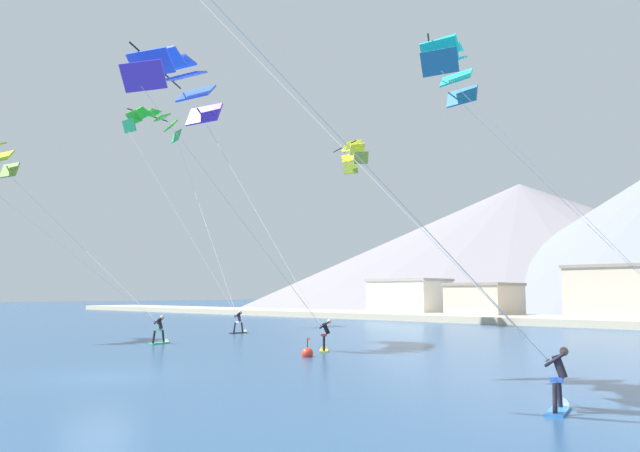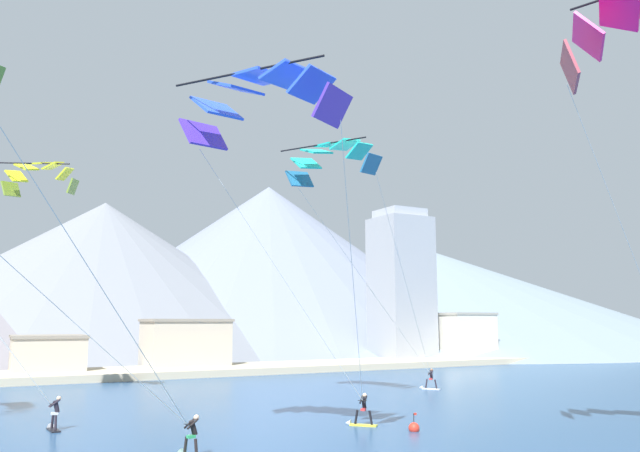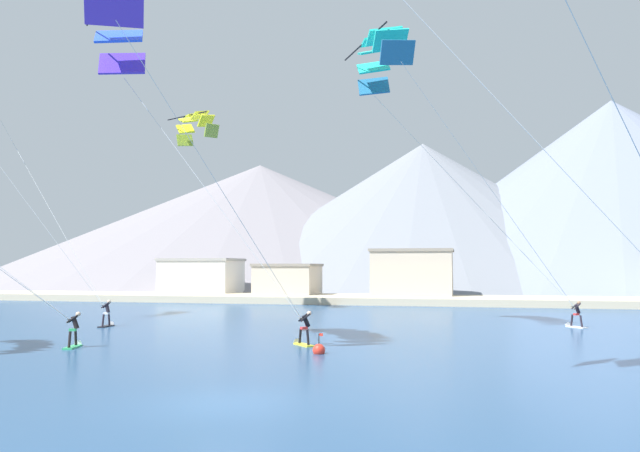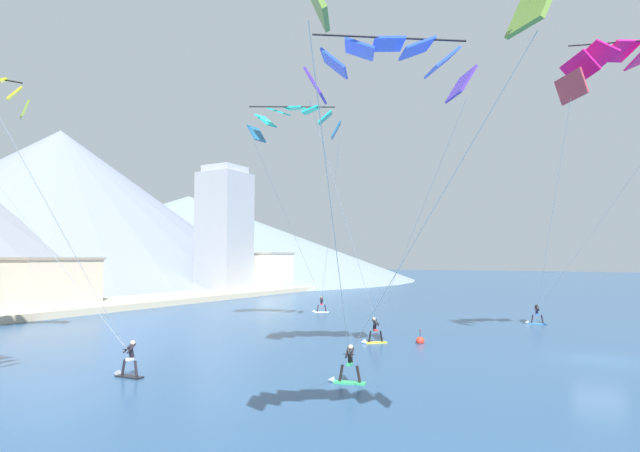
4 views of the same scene
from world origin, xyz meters
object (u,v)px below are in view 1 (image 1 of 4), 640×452
object	(u,v)px
kitesurfer_far_left	(241,326)
parafoil_kite_mid_center	(448,65)
kitesurfer_far_right	(325,341)
parafoil_kite_far_right	(175,79)
parafoil_kite_distant_high_outer	(353,153)
kitesurfer_near_lead	(161,335)
kitesurfer_near_trail	(560,391)
parafoil_kite_far_left	(153,122)
race_marker_buoy	(307,353)

from	to	relation	value
kitesurfer_far_left	parafoil_kite_mid_center	size ratio (longest dim) A/B	0.11
kitesurfer_far_right	parafoil_kite_far_right	world-z (taller)	parafoil_kite_far_right
parafoil_kite_distant_high_outer	kitesurfer_near_lead	bearing A→B (deg)	-78.81
kitesurfer_near_trail	kitesurfer_far_right	xyz separation A→B (m)	(-15.75, 8.14, 0.02)
kitesurfer_near_lead	parafoil_kite_far_left	xyz separation A→B (m)	(-16.49, 9.12, 18.03)
parafoil_kite_mid_center	parafoil_kite_far_left	size ratio (longest dim) A/B	0.91
kitesurfer_near_trail	parafoil_kite_mid_center	bearing A→B (deg)	128.37
parafoil_kite_distant_high_outer	race_marker_buoy	xyz separation A→B (m)	(16.41, -22.89, -16.04)
parafoil_kite_mid_center	parafoil_kite_distant_high_outer	xyz separation A→B (m)	(-17.89, 12.08, -0.70)
kitesurfer_far_left	kitesurfer_far_right	size ratio (longest dim) A/B	1.03
kitesurfer_far_left	parafoil_kite_far_left	bearing A→B (deg)	-178.05
kitesurfer_far_left	race_marker_buoy	world-z (taller)	kitesurfer_far_left
parafoil_kite_far_left	race_marker_buoy	size ratio (longest dim) A/B	18.01
parafoil_kite_far_left	parafoil_kite_far_right	world-z (taller)	parafoil_kite_far_left
kitesurfer_near_lead	kitesurfer_near_trail	distance (m)	26.53
parafoil_kite_far_left	parafoil_kite_far_right	size ratio (longest dim) A/B	1.20
kitesurfer_near_lead	parafoil_kite_far_right	distance (m)	15.14
kitesurfer_far_right	parafoil_kite_far_left	world-z (taller)	parafoil_kite_far_left
kitesurfer_near_trail	parafoil_kite_mid_center	distance (m)	26.35
parafoil_kite_far_right	parafoil_kite_distant_high_outer	bearing A→B (deg)	106.24
kitesurfer_near_trail	parafoil_kite_far_left	bearing A→B (deg)	161.77
kitesurfer_near_trail	kitesurfer_far_right	world-z (taller)	kitesurfer_far_right
kitesurfer_near_trail	kitesurfer_far_left	world-z (taller)	kitesurfer_far_left
kitesurfer_near_lead	kitesurfer_near_trail	bearing A→B (deg)	-10.65
parafoil_kite_mid_center	parafoil_kite_far_left	xyz separation A→B (m)	(-29.76, -2.15, 1.66)
kitesurfer_far_left	kitesurfer_near_lead	bearing A→B (deg)	-66.47
kitesurfer_far_left	parafoil_kite_far_right	bearing A→B (deg)	-58.08
kitesurfer_far_left	parafoil_kite_far_left	world-z (taller)	parafoil_kite_far_left
kitesurfer_near_trail	parafoil_kite_far_left	world-z (taller)	parafoil_kite_far_left
race_marker_buoy	kitesurfer_near_lead	bearing A→B (deg)	-177.80
kitesurfer_near_trail	race_marker_buoy	xyz separation A→B (m)	(-14.29, 5.35, -0.34)
parafoil_kite_far_right	kitesurfer_far_right	bearing A→B (deg)	29.50
kitesurfer_near_trail	race_marker_buoy	distance (m)	15.26
parafoil_kite_mid_center	race_marker_buoy	bearing A→B (deg)	-97.80
parafoil_kite_far_left	parafoil_kite_mid_center	bearing A→B (deg)	4.14
kitesurfer_near_trail	kitesurfer_far_left	size ratio (longest dim) A/B	1.00
race_marker_buoy	kitesurfer_far_right	bearing A→B (deg)	117.62
kitesurfer_near_trail	parafoil_kite_far_right	distance (m)	28.13
kitesurfer_near_trail	race_marker_buoy	size ratio (longest dim) A/B	1.75
kitesurfer_near_lead	kitesurfer_far_left	xyz separation A→B (m)	(-4.15, 9.54, 0.01)
kitesurfer_far_right	race_marker_buoy	distance (m)	3.17
parafoil_kite_distant_high_outer	race_marker_buoy	bearing A→B (deg)	-54.37
kitesurfer_near_lead	kitesurfer_far_left	world-z (taller)	kitesurfer_far_left
kitesurfer_near_lead	kitesurfer_far_left	distance (m)	10.40
parafoil_kite_far_right	parafoil_kite_far_left	bearing A→B (deg)	151.57
parafoil_kite_mid_center	kitesurfer_far_right	bearing A→B (deg)	-110.12
kitesurfer_near_lead	kitesurfer_far_left	bearing A→B (deg)	113.53
parafoil_kite_mid_center	parafoil_kite_distant_high_outer	bearing A→B (deg)	145.98
kitesurfer_near_trail	parafoil_kite_mid_center	xyz separation A→B (m)	(-12.80, 16.17, 16.40)
parafoil_kite_far_right	parafoil_kite_distant_high_outer	world-z (taller)	parafoil_kite_distant_high_outer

